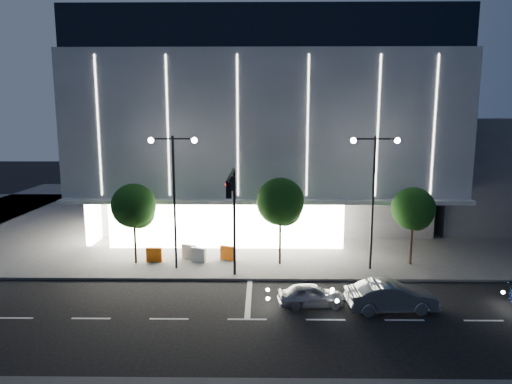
{
  "coord_description": "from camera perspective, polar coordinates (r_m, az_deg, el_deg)",
  "views": [
    {
      "loc": [
        2.72,
        -23.34,
        10.24
      ],
      "look_at": [
        2.33,
        8.04,
        5.0
      ],
      "focal_mm": 32.0,
      "sensor_mm": 36.0,
      "label": 1
    }
  ],
  "objects": [
    {
      "name": "barrier_a",
      "position": [
        33.0,
        -12.61,
        -7.65
      ],
      "size": [
        1.11,
        0.28,
        1.0
      ],
      "primitive_type": "cube",
      "rotation": [
        0.0,
        0.0,
        -0.03
      ],
      "color": "orange",
      "rests_on": "sidewalk_museum"
    },
    {
      "name": "ground",
      "position": [
        25.63,
        -5.62,
        -14.12
      ],
      "size": [
        160.0,
        160.0,
        0.0
      ],
      "primitive_type": "plane",
      "color": "black",
      "rests_on": "ground"
    },
    {
      "name": "barrier_c",
      "position": [
        32.66,
        -3.56,
        -7.62
      ],
      "size": [
        1.11,
        0.64,
        1.0
      ],
      "primitive_type": "cube",
      "rotation": [
        0.0,
        0.0,
        -0.38
      ],
      "color": "orange",
      "rests_on": "sidewalk_museum"
    },
    {
      "name": "barrier_d",
      "position": [
        32.45,
        -7.22,
        -7.79
      ],
      "size": [
        1.11,
        0.66,
        1.0
      ],
      "primitive_type": "cube",
      "rotation": [
        0.0,
        0.0,
        -0.4
      ],
      "color": "silver",
      "rests_on": "sidewalk_museum"
    },
    {
      "name": "street_lamp_east",
      "position": [
        30.53,
        14.49,
        1.11
      ],
      "size": [
        3.16,
        0.36,
        9.0
      ],
      "color": "black",
      "rests_on": "ground"
    },
    {
      "name": "tree_mid",
      "position": [
        30.96,
        3.11,
        -1.54
      ],
      "size": [
        3.25,
        3.25,
        6.15
      ],
      "color": "black",
      "rests_on": "ground"
    },
    {
      "name": "traffic_mast",
      "position": [
        27.24,
        -2.93,
        -1.57
      ],
      "size": [
        0.33,
        5.89,
        7.07
      ],
      "color": "black",
      "rests_on": "ground"
    },
    {
      "name": "annex_building",
      "position": [
        53.01,
        26.78,
        2.79
      ],
      "size": [
        16.0,
        20.0,
        10.0
      ],
      "primitive_type": "cube",
      "color": "#4C4C51",
      "rests_on": "ground"
    },
    {
      "name": "car_lead",
      "position": [
        25.59,
        6.93,
        -12.68
      ],
      "size": [
        3.76,
        1.81,
        1.24
      ],
      "primitive_type": "imported",
      "rotation": [
        0.0,
        0.0,
        1.67
      ],
      "color": "#9FA1A7",
      "rests_on": "ground"
    },
    {
      "name": "tree_left",
      "position": [
        32.19,
        -14.99,
        -1.97
      ],
      "size": [
        3.02,
        3.02,
        5.72
      ],
      "color": "black",
      "rests_on": "ground"
    },
    {
      "name": "barrier_b",
      "position": [
        33.26,
        -8.37,
        -7.38
      ],
      "size": [
        1.1,
        0.69,
        1.0
      ],
      "primitive_type": "cube",
      "rotation": [
        0.0,
        0.0,
        -0.43
      ],
      "color": "silver",
      "rests_on": "sidewalk_museum"
    },
    {
      "name": "sidewalk_museum",
      "position": [
        48.47,
        3.39,
        -2.64
      ],
      "size": [
        70.0,
        40.0,
        0.15
      ],
      "primitive_type": "cube",
      "color": "#474747",
      "rests_on": "ground"
    },
    {
      "name": "tree_right",
      "position": [
        32.69,
        19.08,
        -2.26
      ],
      "size": [
        2.91,
        2.91,
        5.51
      ],
      "color": "black",
      "rests_on": "ground"
    },
    {
      "name": "museum",
      "position": [
        45.66,
        1.04,
        8.26
      ],
      "size": [
        30.0,
        25.8,
        18.0
      ],
      "color": "#4C4C51",
      "rests_on": "ground"
    },
    {
      "name": "car_second",
      "position": [
        25.84,
        16.53,
        -12.4
      ],
      "size": [
        4.86,
        2.01,
        1.56
      ],
      "primitive_type": "imported",
      "rotation": [
        0.0,
        0.0,
        1.65
      ],
      "color": "#989A9F",
      "rests_on": "ground"
    },
    {
      "name": "street_lamp_west",
      "position": [
        30.2,
        -10.22,
        1.17
      ],
      "size": [
        3.16,
        0.36,
        9.0
      ],
      "color": "black",
      "rests_on": "ground"
    }
  ]
}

